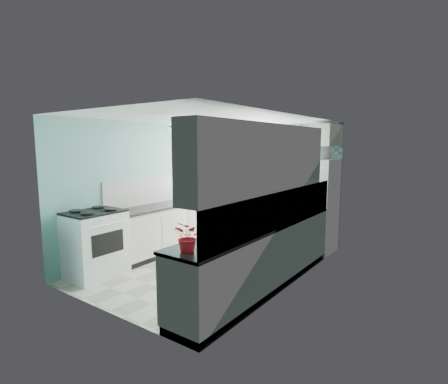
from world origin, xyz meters
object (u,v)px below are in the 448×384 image
Objects in this scene: fridge at (314,205)px; sink at (291,215)px; potted_plant at (188,237)px; microwave at (316,151)px; fruit_bowl at (210,242)px; ceiling_light at (180,128)px; stove at (95,242)px.

fridge reaches higher than sink.
microwave is at bearing 91.36° from potted_plant.
microwave is (-0.09, 3.43, 0.98)m from fruit_bowl.
potted_plant is at bearing -84.67° from fridge.
ceiling_light reaches higher than microwave.
fridge is at bearing 56.09° from stove.
sink is at bearing -81.70° from fridge.
microwave is at bearing 91.50° from fruit_bowl.
microwave reaches higher than fridge.
fridge reaches higher than fruit_bowl.
sink is at bearing 98.13° from microwave.
ceiling_light is 0.34× the size of stove.
sink is (0.09, -1.24, 0.03)m from fridge.
ceiling_light is 1.03× the size of potted_plant.
potted_plant is at bearing -93.76° from sink.
ceiling_light is 0.61× the size of sink.
fruit_bowl is 3.57m from microwave.
fruit_bowl is 0.39m from potted_plant.
microwave reaches higher than fruit_bowl.
stove is at bearing -142.75° from sink.
potted_plant reaches higher than stove.
ceiling_light is at bearing -109.21° from fridge.
ceiling_light reaches higher than fridge.
sink is 2.56m from potted_plant.
potted_plant is at bearing -45.08° from ceiling_light.
ceiling_light reaches higher than fruit_bowl.
fridge is 3.43m from fruit_bowl.
stove is 1.97× the size of microwave.
microwave is (1.11, 2.59, -0.37)m from ceiling_light.
stove is 1.81× the size of sink.
sink reaches higher than stove.
microwave reaches higher than potted_plant.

